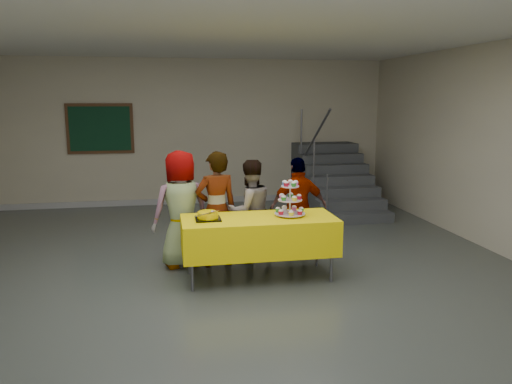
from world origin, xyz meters
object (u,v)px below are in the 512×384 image
Objects in this scene: bear_cake at (208,215)px; bake_table at (259,234)px; schoolchild_a at (181,209)px; schoolchild_b at (216,209)px; schoolchild_d at (298,208)px; schoolchild_c at (250,211)px; staircase at (332,183)px; cupcake_stand at (290,202)px; noticeboard at (100,129)px.

bake_table is at bearing -1.17° from bear_cake.
schoolchild_a reaches higher than bear_cake.
schoolchild_d is (1.16, 0.16, -0.06)m from schoolchild_b.
schoolchild_a is 1.11× the size of schoolchild_c.
staircase is at bearing -141.61° from schoolchild_b.
cupcake_stand reaches higher than bake_table.
staircase reaches higher than schoolchild_d.
schoolchild_a is at bearing 145.00° from bake_table.
schoolchild_b is at bearing -130.13° from staircase.
cupcake_stand is 0.29× the size of schoolchild_b.
schoolchild_a reaches higher than schoolchild_b.
schoolchild_d reaches higher than bear_cake.
bear_cake is at bearing -179.49° from cupcake_stand.
cupcake_stand reaches higher than bear_cake.
schoolchild_a is at bearing -0.63° from schoolchild_d.
schoolchild_b is at bearing 73.96° from bear_cake.
schoolchild_a is 0.46m from schoolchild_b.
bake_table is 1.34× the size of schoolchild_d.
staircase reaches higher than bake_table.
schoolchild_b is at bearing -1.60° from schoolchild_c.
noticeboard is (-2.35, 4.63, 1.04)m from bake_table.
schoolchild_b is at bearing 4.23° from schoolchild_d.
schoolchild_b reaches higher than bear_cake.
schoolchild_a is at bearing -135.22° from staircase.
bear_cake is 0.25× the size of schoolchild_d.
schoolchild_d is at bearing 168.03° from schoolchild_c.
staircase reaches higher than schoolchild_a.
cupcake_stand is at bearing 136.01° from schoolchild_b.
bear_cake is at bearing -127.30° from staircase.
schoolchild_d is 0.59× the size of staircase.
schoolchild_a is at bearing 154.65° from cupcake_stand.
noticeboard is (-1.73, 4.62, 0.77)m from bear_cake.
schoolchild_d is 5.03m from noticeboard.
staircase is (2.26, 3.11, -0.21)m from schoolchild_c.
staircase is at bearing 59.23° from bake_table.
schoolchild_a is 1.10× the size of schoolchild_d.
staircase reaches higher than schoolchild_c.
noticeboard is (-4.61, 0.84, 1.11)m from staircase.
schoolchild_a is at bearing 115.16° from bear_cake.
staircase is (1.87, 3.77, -0.46)m from cupcake_stand.
bear_cake is 0.23× the size of schoolchild_b.
cupcake_stand is at bearing 137.72° from schoolchild_a.
schoolchild_b is (0.16, 0.55, -0.06)m from bear_cake.
schoolchild_b is 4.23m from staircase.
staircase is at bearing -141.51° from schoolchild_c.
bear_cake is at bearing 31.48° from schoolchild_c.
schoolchild_a is 1.19× the size of noticeboard.
cupcake_stand is 0.34× the size of noticeboard.
schoolchild_b reaches higher than schoolchild_d.
schoolchild_c is 3.85m from staircase.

